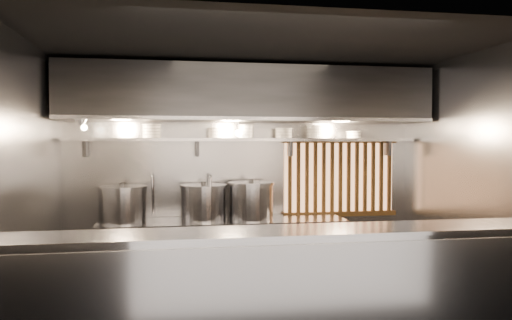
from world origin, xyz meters
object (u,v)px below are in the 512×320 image
object	(u,v)px
heat_lamp	(82,122)
stock_pot_right	(203,202)
stock_pot_left	(122,204)
pendant_bulb	(239,133)
stock_pot_mid	(251,201)

from	to	relation	value
heat_lamp	stock_pot_right	distance (m)	1.69
stock_pot_right	heat_lamp	bearing A→B (deg)	-167.09
stock_pot_left	stock_pot_right	distance (m)	0.96
stock_pot_right	stock_pot_left	bearing A→B (deg)	-178.48
pendant_bulb	stock_pot_mid	xyz separation A→B (m)	(0.14, -0.09, -0.83)
heat_lamp	pendant_bulb	xyz separation A→B (m)	(1.80, 0.35, -0.11)
stock_pot_left	stock_pot_right	world-z (taller)	same
pendant_bulb	stock_pot_mid	world-z (taller)	pendant_bulb
stock_pot_left	stock_pot_right	size ratio (longest dim) A/B	0.99
heat_lamp	stock_pot_left	size ratio (longest dim) A/B	0.58
pendant_bulb	stock_pot_left	xyz separation A→B (m)	(-1.40, -0.06, -0.84)
stock_pot_left	stock_pot_right	bearing A→B (deg)	1.52
pendant_bulb	stock_pot_right	xyz separation A→B (m)	(-0.44, -0.04, -0.84)
heat_lamp	stock_pot_mid	size ratio (longest dim) A/B	0.52
stock_pot_left	stock_pot_mid	distance (m)	1.54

